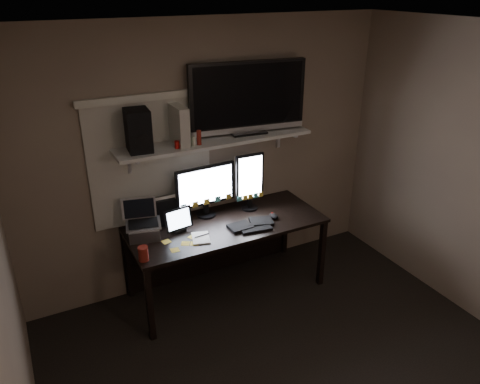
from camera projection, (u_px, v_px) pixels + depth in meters
ceiling at (343, 36)px, 2.40m from camera, size 3.60×3.60×0.00m
back_wall at (208, 157)px, 4.37m from camera, size 3.60×0.00×3.60m
left_wall at (9, 338)px, 2.16m from camera, size 0.00×3.60×3.60m
window_blinds at (152, 162)px, 4.11m from camera, size 1.10×0.02×1.10m
desk at (221, 234)px, 4.46m from camera, size 1.80×0.75×0.73m
wall_shelf at (216, 141)px, 4.14m from camera, size 1.80×0.35×0.03m
monitor_landscape at (205, 191)px, 4.32m from camera, size 0.58×0.09×0.51m
monitor_portrait at (250, 182)px, 4.44m from camera, size 0.29×0.06×0.57m
keyboard at (251, 224)px, 4.24m from camera, size 0.45×0.22×0.03m
mouse at (274, 216)px, 4.37m from camera, size 0.09×0.12×0.04m
notepad at (201, 238)px, 4.03m from camera, size 0.20×0.24×0.01m
tablet at (178, 220)px, 4.10m from camera, size 0.27×0.14×0.23m
file_sorter at (164, 211)px, 4.22m from camera, size 0.21×0.10×0.27m
laptop at (143, 221)px, 3.97m from camera, size 0.34×0.30×0.33m
cup at (143, 254)px, 3.70m from camera, size 0.09×0.09×0.12m
sticky_notes at (183, 242)px, 3.97m from camera, size 0.34×0.27×0.00m
tv at (248, 98)px, 4.16m from camera, size 1.10×0.32×0.65m
game_console at (179, 125)px, 3.94m from camera, size 0.09×0.28×0.33m
speaker at (138, 130)px, 3.78m from camera, size 0.21×0.25×0.35m
bottles at (188, 138)px, 3.92m from camera, size 0.25×0.10×0.16m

